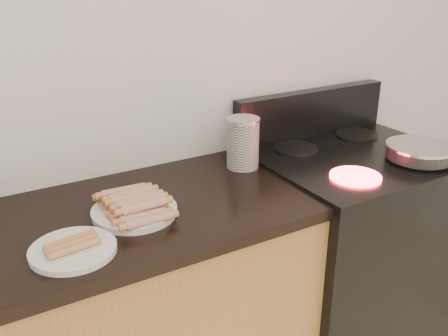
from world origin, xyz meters
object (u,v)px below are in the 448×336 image
frying_pan (421,152)px  canister (243,143)px  side_plate (73,250)px  main_plate (134,213)px  stove (345,253)px

frying_pan → canister: bearing=131.2°
side_plate → main_plate: bearing=28.5°
stove → main_plate: 1.04m
stove → canister: canister is taller
stove → canister: size_ratio=4.79×
main_plate → side_plate: bearing=-151.5°
main_plate → side_plate: size_ratio=1.12×
frying_pan → main_plate: frying_pan is taller
stove → side_plate: (-1.15, -0.14, 0.45)m
frying_pan → side_plate: 1.32m
stove → main_plate: (-0.94, -0.02, 0.45)m
frying_pan → canister: size_ratio=2.26×
stove → main_plate: bearing=-178.9°
main_plate → frying_pan: bearing=-8.1°
side_plate → canister: 0.77m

